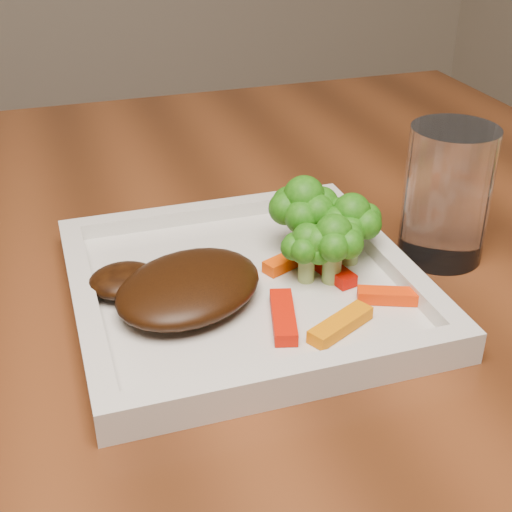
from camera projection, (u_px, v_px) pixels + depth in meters
name	position (u px, v px, depth m)	size (l,w,h in m)	color
plate	(244.00, 291.00, 0.58)	(0.27, 0.27, 0.01)	silver
steak	(189.00, 287.00, 0.55)	(0.12, 0.10, 0.03)	black
broccoli_0	(303.00, 216.00, 0.61)	(0.07, 0.07, 0.07)	#366911
broccoli_1	(351.00, 228.00, 0.59)	(0.06, 0.06, 0.06)	#176210
broccoli_2	(333.00, 249.00, 0.57)	(0.06, 0.06, 0.06)	#246911
broccoli_3	(307.00, 247.00, 0.57)	(0.05, 0.05, 0.06)	#256A11
carrot_0	(341.00, 325.00, 0.52)	(0.06, 0.02, 0.01)	orange
carrot_1	(391.00, 296.00, 0.55)	(0.05, 0.01, 0.01)	#F23403
carrot_2	(283.00, 317.00, 0.53)	(0.06, 0.02, 0.01)	red
carrot_5	(330.00, 268.00, 0.59)	(0.06, 0.01, 0.01)	red
carrot_6	(291.00, 260.00, 0.60)	(0.05, 0.01, 0.01)	#F84804
drinking_glass	(447.00, 194.00, 0.61)	(0.07, 0.07, 0.12)	white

